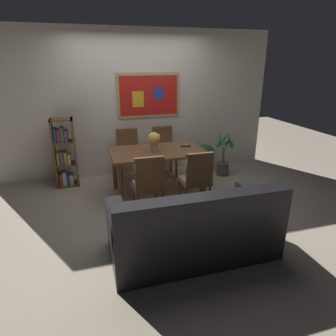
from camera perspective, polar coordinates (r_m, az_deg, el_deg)
The scene contains 13 objects.
ground_plane at distance 4.51m, azimuth -2.36°, elevation -6.84°, with size 12.00×12.00×0.00m, color tan.
wall_back_with_painting at distance 5.52m, azimuth -6.30°, elevation 12.27°, with size 5.20×0.14×2.60m.
dining_table at distance 4.63m, azimuth -2.03°, elevation 2.32°, with size 1.47×0.89×0.72m.
dining_chair_near_left at distance 3.89m, azimuth -3.85°, elevation -2.67°, with size 0.40×0.41×0.91m.
dining_chair_far_right at distance 5.46m, azimuth -0.85°, elevation 4.06°, with size 0.40×0.41×0.91m.
dining_chair_near_right at distance 4.07m, azimuth 5.61°, elevation -1.71°, with size 0.40×0.41×0.91m.
dining_chair_far_left at distance 5.31m, azimuth -7.73°, elevation 3.44°, with size 0.40×0.41×0.91m.
leather_couch at distance 3.26m, azimuth 5.09°, elevation -12.01°, with size 1.80×0.84×0.84m.
bookshelf at distance 5.26m, azimuth -19.56°, elevation 2.41°, with size 0.36×0.28×1.17m.
potted_ivy at distance 5.77m, azimuth 7.23°, elevation 2.40°, with size 0.38×0.38×0.58m.
potted_palm at distance 5.58m, azimuth 10.74°, elevation 2.19°, with size 0.37×0.38×0.85m.
flower_vase at distance 4.51m, azimuth -2.74°, elevation 5.45°, with size 0.20×0.19×0.30m.
tv_remote at distance 4.82m, azimuth 3.41°, elevation 4.33°, with size 0.16×0.05×0.02m.
Camera 1 is at (-0.95, -3.91, 2.04)m, focal length 31.28 mm.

